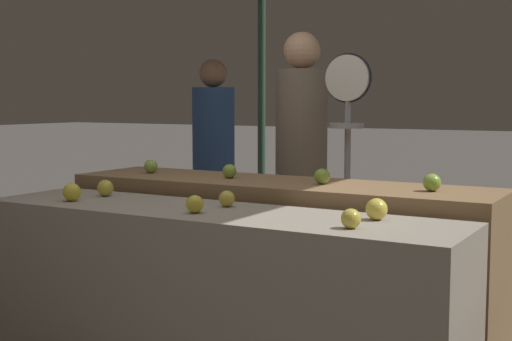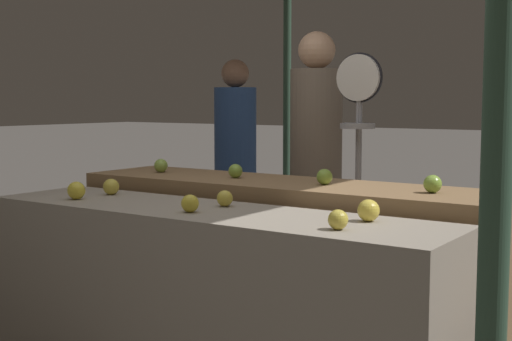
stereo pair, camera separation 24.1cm
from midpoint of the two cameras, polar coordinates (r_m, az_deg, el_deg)
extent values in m
cylinder|color=#33513D|center=(1.70, 22.81, 6.24)|extent=(0.07, 0.07, 2.78)
cylinder|color=#33513D|center=(6.41, 3.58, 5.91)|extent=(0.07, 0.07, 2.78)
cube|color=gray|center=(3.21, -1.70, -10.97)|extent=(2.24, 0.55, 0.88)
cube|color=olive|center=(3.69, 3.84, -8.24)|extent=(2.24, 0.55, 0.95)
sphere|color=gold|center=(3.50, -12.28, -1.58)|extent=(0.09, 0.09, 0.09)
sphere|color=gold|center=(3.03, -3.04, -2.66)|extent=(0.08, 0.08, 0.08)
sphere|color=gold|center=(2.66, 9.18, -3.92)|extent=(0.08, 0.08, 0.08)
sphere|color=gold|center=(3.64, -9.67, -1.30)|extent=(0.08, 0.08, 0.08)
sphere|color=gold|center=(3.20, -0.36, -2.26)|extent=(0.07, 0.07, 0.07)
sphere|color=yellow|center=(2.86, 11.40, -3.17)|extent=(0.09, 0.09, 0.09)
sphere|color=#8EB247|center=(4.05, -5.93, 0.38)|extent=(0.08, 0.08, 0.08)
sphere|color=#84AD3D|center=(3.74, 0.19, -0.05)|extent=(0.07, 0.07, 0.07)
sphere|color=#84AD3D|center=(3.47, 7.50, -0.52)|extent=(0.08, 0.08, 0.08)
sphere|color=#84AD3D|center=(3.26, 16.03, -1.05)|extent=(0.08, 0.08, 0.08)
cylinder|color=#99999E|center=(4.17, 9.80, -2.76)|extent=(0.04, 0.04, 1.51)
cylinder|color=black|center=(4.12, 9.94, 7.32)|extent=(0.28, 0.01, 0.28)
cylinder|color=silver|center=(4.11, 9.85, 7.33)|extent=(0.26, 0.02, 0.26)
cylinder|color=#99999E|center=(4.11, 9.81, 4.52)|extent=(0.01, 0.01, 0.14)
cylinder|color=#99999E|center=(4.11, 9.79, 3.54)|extent=(0.20, 0.20, 0.03)
cube|color=#2D2D38|center=(4.65, 6.24, -6.10)|extent=(0.28, 0.22, 0.83)
cylinder|color=#756656|center=(4.56, 6.35, 3.52)|extent=(0.41, 0.41, 0.72)
sphere|color=tan|center=(4.57, 6.42, 9.55)|extent=(0.24, 0.24, 0.24)
cube|color=#2D2D38|center=(5.76, -0.44, -4.05)|extent=(0.29, 0.22, 0.78)
cylinder|color=#2D4C84|center=(5.68, -0.45, 3.23)|extent=(0.42, 0.42, 0.68)
sphere|color=#936B51|center=(5.68, -0.45, 7.78)|extent=(0.22, 0.22, 0.22)
camera|label=1|loc=(0.12, -87.91, 0.21)|focal=50.00mm
camera|label=2|loc=(0.12, 92.09, -0.21)|focal=50.00mm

